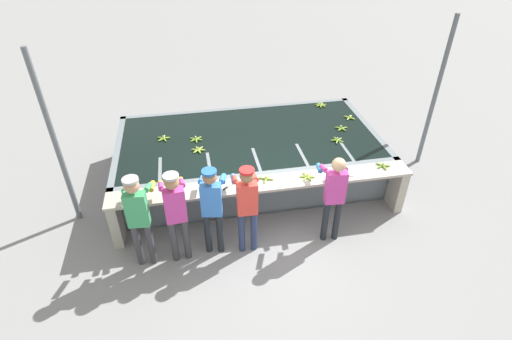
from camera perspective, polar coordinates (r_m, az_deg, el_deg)
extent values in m
plane|color=gray|center=(7.23, 1.51, -8.66)|extent=(80.00, 80.00, 0.00)
cube|color=slate|center=(8.62, -1.02, -0.24)|extent=(5.28, 2.78, 0.06)
cube|color=slate|center=(7.31, 0.73, -3.37)|extent=(5.28, 0.12, 0.91)
cube|color=slate|center=(9.52, -2.43, 6.37)|extent=(5.28, 0.12, 0.91)
cube|color=slate|center=(8.42, -18.63, 0.27)|extent=(0.12, 2.78, 0.91)
cube|color=slate|center=(9.11, 15.20, 3.69)|extent=(0.12, 2.78, 0.91)
cube|color=black|center=(8.37, -1.05, 2.29)|extent=(5.04, 2.54, 0.84)
cube|color=slate|center=(7.61, -13.10, -2.70)|extent=(0.06, 0.80, 0.91)
cube|color=slate|center=(7.59, -6.49, -2.01)|extent=(0.06, 0.80, 0.91)
cube|color=slate|center=(7.68, 0.06, -1.29)|extent=(0.06, 0.80, 0.91)
cube|color=slate|center=(7.86, 6.38, -0.58)|extent=(0.06, 0.80, 0.91)
cube|color=slate|center=(8.13, 12.35, 0.09)|extent=(0.06, 0.80, 0.91)
cube|color=#A8A393|center=(6.83, 1.23, -1.97)|extent=(5.28, 0.45, 0.05)
cube|color=#A8A393|center=(7.15, -19.35, -7.05)|extent=(0.16, 0.41, 0.86)
cube|color=#A8A393|center=(7.93, 19.48, -2.46)|extent=(0.16, 0.41, 0.86)
cylinder|color=#38383D|center=(6.67, -16.52, -10.14)|extent=(0.11, 0.11, 0.83)
cylinder|color=#38383D|center=(6.63, -14.81, -10.13)|extent=(0.11, 0.11, 0.83)
cube|color=#38995B|center=(6.18, -16.68, -5.42)|extent=(0.34, 0.21, 0.59)
sphere|color=tan|center=(5.92, -17.38, -2.17)|extent=(0.23, 0.23, 0.23)
cylinder|color=#9E9E99|center=(5.86, -17.55, -1.36)|extent=(0.24, 0.24, 0.04)
cylinder|color=#38995B|center=(6.29, -18.04, -2.52)|extent=(0.11, 0.32, 0.18)
cylinder|color=gold|center=(6.57, -17.38, -2.35)|extent=(0.11, 0.21, 0.08)
cylinder|color=#38995B|center=(6.21, -15.18, -2.43)|extent=(0.11, 0.32, 0.18)
cylinder|color=gold|center=(6.50, -14.65, -2.26)|extent=(0.11, 0.21, 0.08)
cylinder|color=#38383D|center=(6.59, -11.66, -9.88)|extent=(0.11, 0.11, 0.83)
cylinder|color=#38383D|center=(6.59, -9.92, -9.60)|extent=(0.11, 0.11, 0.83)
cube|color=#BC388E|center=(6.12, -11.50, -4.98)|extent=(0.33, 0.20, 0.59)
sphere|color=#9E704C|center=(5.86, -11.99, -1.69)|extent=(0.22, 0.22, 0.22)
cylinder|color=#9E9E99|center=(5.80, -12.10, -0.88)|extent=(0.24, 0.24, 0.04)
cylinder|color=#BC388E|center=(6.20, -13.44, -2.30)|extent=(0.11, 0.32, 0.18)
cylinder|color=gold|center=(6.49, -13.43, -2.18)|extent=(0.10, 0.21, 0.08)
cylinder|color=#BC388E|center=(6.20, -10.52, -1.83)|extent=(0.11, 0.32, 0.18)
cylinder|color=gold|center=(6.50, -10.64, -1.74)|extent=(0.10, 0.21, 0.08)
cylinder|color=#1E2328|center=(6.66, -6.89, -8.86)|extent=(0.11, 0.11, 0.81)
cylinder|color=#1E2328|center=(6.64, -5.16, -8.88)|extent=(0.11, 0.11, 0.81)
cube|color=blue|center=(6.19, -6.41, -4.23)|extent=(0.34, 0.22, 0.57)
sphere|color=#896042|center=(5.94, -6.67, -1.03)|extent=(0.22, 0.22, 0.22)
cylinder|color=#1E5199|center=(5.88, -6.73, -0.24)|extent=(0.23, 0.23, 0.04)
cylinder|color=blue|center=(6.29, -7.80, -1.37)|extent=(0.13, 0.32, 0.18)
cylinder|color=teal|center=(6.58, -7.47, -1.25)|extent=(0.12, 0.21, 0.08)
cylinder|color=blue|center=(6.25, -4.89, -1.35)|extent=(0.13, 0.32, 0.18)
cylinder|color=teal|center=(6.55, -4.69, -1.24)|extent=(0.12, 0.21, 0.08)
cylinder|color=navy|center=(6.62, -2.05, -8.83)|extent=(0.11, 0.11, 0.81)
cylinder|color=navy|center=(6.64, -0.32, -8.65)|extent=(0.11, 0.11, 0.81)
cube|color=#DB3D33|center=(6.18, -1.26, -4.08)|extent=(0.33, 0.18, 0.57)
sphere|color=#896042|center=(5.92, -1.31, -0.87)|extent=(0.22, 0.22, 0.22)
cylinder|color=red|center=(5.86, -1.32, -0.08)|extent=(0.23, 0.23, 0.04)
cylinder|color=#DB3D33|center=(6.24, -3.05, -1.36)|extent=(0.09, 0.31, 0.18)
cylinder|color=teal|center=(6.54, -3.24, -1.25)|extent=(0.09, 0.20, 0.08)
cylinder|color=#DB3D33|center=(6.27, -0.14, -1.10)|extent=(0.09, 0.31, 0.18)
cylinder|color=teal|center=(6.57, -0.47, -1.01)|extent=(0.09, 0.20, 0.08)
cylinder|color=#1E2328|center=(6.91, 9.86, -7.14)|extent=(0.11, 0.11, 0.82)
cylinder|color=#1E2328|center=(6.96, 11.46, -7.01)|extent=(0.11, 0.11, 0.82)
cube|color=#BC388E|center=(6.49, 11.32, -2.44)|extent=(0.34, 0.20, 0.58)
sphere|color=tan|center=(6.25, 11.76, 0.74)|extent=(0.22, 0.22, 0.22)
cylinder|color=#BC388E|center=(6.53, 9.63, 0.24)|extent=(0.11, 0.32, 0.18)
cylinder|color=teal|center=(6.82, 9.03, 0.28)|extent=(0.10, 0.21, 0.08)
cylinder|color=#BC388E|center=(6.61, 12.32, 0.38)|extent=(0.11, 0.32, 0.18)
cylinder|color=teal|center=(6.90, 11.61, 0.41)|extent=(0.10, 0.21, 0.08)
ellipsoid|color=#75A333|center=(8.09, -8.22, 4.33)|extent=(0.17, 0.11, 0.04)
ellipsoid|color=#75A333|center=(8.14, -8.26, 4.52)|extent=(0.16, 0.12, 0.04)
ellipsoid|color=#75A333|center=(8.16, -8.61, 4.58)|extent=(0.04, 0.17, 0.04)
ellipsoid|color=#75A333|center=(8.13, -8.93, 4.44)|extent=(0.17, 0.11, 0.04)
ellipsoid|color=#75A333|center=(8.08, -8.89, 4.25)|extent=(0.16, 0.12, 0.04)
ellipsoid|color=#75A333|center=(8.06, -8.54, 4.20)|extent=(0.04, 0.17, 0.04)
cylinder|color=tan|center=(8.09, -8.60, 4.60)|extent=(0.03, 0.03, 0.04)
ellipsoid|color=#7FAD33|center=(8.63, 12.41, 5.90)|extent=(0.17, 0.05, 0.04)
ellipsoid|color=#7FAD33|center=(8.65, 12.03, 6.03)|extent=(0.07, 0.17, 0.04)
ellipsoid|color=#7FAD33|center=(8.61, 11.73, 5.92)|extent=(0.16, 0.12, 0.04)
ellipsoid|color=#7FAD33|center=(8.56, 11.92, 5.72)|extent=(0.15, 0.14, 0.04)
ellipsoid|color=#7FAD33|center=(8.57, 12.34, 5.71)|extent=(0.10, 0.17, 0.04)
cylinder|color=tan|center=(8.59, 12.12, 6.06)|extent=(0.03, 0.03, 0.04)
ellipsoid|color=#9EC642|center=(9.06, 13.51, 7.20)|extent=(0.15, 0.14, 0.04)
ellipsoid|color=#9EC642|center=(9.12, 13.32, 7.43)|extent=(0.14, 0.15, 0.04)
ellipsoid|color=#9EC642|center=(9.09, 12.87, 7.40)|extent=(0.15, 0.14, 0.04)
ellipsoid|color=#9EC642|center=(9.03, 13.06, 7.17)|extent=(0.14, 0.15, 0.04)
cylinder|color=tan|center=(9.06, 13.22, 7.50)|extent=(0.03, 0.03, 0.04)
ellipsoid|color=#93BC3D|center=(7.76, -8.66, 2.89)|extent=(0.17, 0.08, 0.04)
ellipsoid|color=#93BC3D|center=(7.72, -8.53, 2.69)|extent=(0.15, 0.15, 0.04)
ellipsoid|color=#93BC3D|center=(7.71, -8.13, 2.68)|extent=(0.08, 0.17, 0.04)
ellipsoid|color=#93BC3D|center=(7.74, -7.86, 2.86)|extent=(0.17, 0.08, 0.04)
ellipsoid|color=#93BC3D|center=(7.78, -8.00, 3.05)|extent=(0.15, 0.15, 0.04)
ellipsoid|color=#93BC3D|center=(7.80, -8.39, 3.06)|extent=(0.08, 0.17, 0.04)
cylinder|color=tan|center=(7.73, -8.28, 3.10)|extent=(0.03, 0.03, 0.04)
ellipsoid|color=#75A333|center=(8.13, 11.88, 4.09)|extent=(0.15, 0.14, 0.04)
ellipsoid|color=#75A333|center=(8.19, 11.79, 4.32)|extent=(0.17, 0.11, 0.04)
ellipsoid|color=#75A333|center=(8.19, 11.34, 4.39)|extent=(0.06, 0.17, 0.04)
ellipsoid|color=#75A333|center=(8.14, 11.15, 4.20)|extent=(0.17, 0.06, 0.04)
ellipsoid|color=#75A333|center=(8.10, 11.49, 4.01)|extent=(0.11, 0.17, 0.04)
cylinder|color=tan|center=(8.13, 11.56, 4.42)|extent=(0.03, 0.03, 0.04)
ellipsoid|color=#8CB738|center=(9.56, 9.53, 9.18)|extent=(0.17, 0.04, 0.04)
ellipsoid|color=#8CB738|center=(9.59, 9.33, 9.28)|extent=(0.14, 0.15, 0.04)
ellipsoid|color=#8CB738|center=(9.58, 9.04, 9.30)|extent=(0.07, 0.17, 0.04)
ellipsoid|color=#8CB738|center=(9.54, 8.88, 9.21)|extent=(0.17, 0.11, 0.04)
ellipsoid|color=#8CB738|center=(9.50, 8.96, 9.09)|extent=(0.17, 0.10, 0.04)
ellipsoid|color=#8CB738|center=(9.49, 9.23, 9.02)|extent=(0.08, 0.17, 0.04)
ellipsoid|color=#8CB738|center=(9.51, 9.48, 9.06)|extent=(0.13, 0.16, 0.04)
cylinder|color=tan|center=(9.52, 9.23, 9.36)|extent=(0.03, 0.03, 0.04)
ellipsoid|color=#7FAD33|center=(8.29, -13.42, 4.48)|extent=(0.16, 0.12, 0.04)
ellipsoid|color=#7FAD33|center=(8.23, -13.38, 4.27)|extent=(0.15, 0.14, 0.04)
ellipsoid|color=#7FAD33|center=(8.21, -12.95, 4.27)|extent=(0.10, 0.17, 0.04)
ellipsoid|color=#7FAD33|center=(8.26, -12.72, 4.48)|extent=(0.17, 0.05, 0.04)
ellipsoid|color=#7FAD33|center=(8.30, -13.01, 4.62)|extent=(0.07, 0.17, 0.04)
cylinder|color=tan|center=(8.24, -13.13, 4.64)|extent=(0.03, 0.03, 0.04)
ellipsoid|color=#75A333|center=(7.52, 17.38, 0.47)|extent=(0.17, 0.10, 0.04)
ellipsoid|color=#75A333|center=(7.52, 17.86, 0.37)|extent=(0.05, 0.17, 0.04)
ellipsoid|color=#75A333|center=(7.58, 18.06, 0.58)|extent=(0.17, 0.08, 0.04)
ellipsoid|color=#75A333|center=(7.61, 17.71, 0.81)|extent=(0.12, 0.16, 0.04)
ellipsoid|color=#75A333|center=(7.58, 17.28, 0.75)|extent=(0.14, 0.15, 0.04)
cylinder|color=tan|center=(7.54, 17.70, 0.82)|extent=(0.03, 0.03, 0.04)
ellipsoid|color=#93BC3D|center=(6.99, 7.77, -0.96)|extent=(0.17, 0.08, 0.04)
ellipsoid|color=#93BC3D|center=(7.02, 7.53, -0.73)|extent=(0.14, 0.15, 0.04)
ellipsoid|color=#93BC3D|center=(7.02, 7.08, -0.72)|extent=(0.08, 0.17, 0.04)
ellipsoid|color=#93BC3D|center=(6.98, 6.87, -0.94)|extent=(0.17, 0.08, 0.04)
ellipsoid|color=#93BC3D|center=(6.94, 7.12, -1.17)|extent=(0.14, 0.15, 0.04)
ellipsoid|color=#93BC3D|center=(6.95, 7.57, -1.19)|extent=(0.08, 0.17, 0.04)
cylinder|color=tan|center=(6.96, 7.34, -0.71)|extent=(0.03, 0.03, 0.04)
ellipsoid|color=#75A333|center=(6.84, 1.34, -1.51)|extent=(0.10, 0.17, 0.04)
ellipsoid|color=#75A333|center=(6.87, 1.87, -1.30)|extent=(0.17, 0.10, 0.04)
ellipsoid|color=#75A333|center=(6.92, 1.51, -0.98)|extent=(0.10, 0.17, 0.04)
ellipsoid|color=#75A333|center=(6.89, 0.97, -1.19)|extent=(0.17, 0.10, 0.04)
cylinder|color=tan|center=(6.86, 1.43, -1.00)|extent=(0.03, 0.03, 0.04)
cube|color=silver|center=(6.80, -3.27, -1.85)|extent=(0.17, 0.15, 0.00)
cube|color=black|center=(6.69, -4.41, -2.63)|extent=(0.09, 0.08, 0.02)
cube|color=silver|center=(7.16, 13.11, -0.72)|extent=(0.19, 0.13, 0.00)
cube|color=black|center=(7.17, 11.54, -0.44)|extent=(0.10, 0.07, 0.02)
cylinder|color=slate|center=(7.33, -26.70, 3.37)|extent=(0.09, 0.09, 3.20)
cylinder|color=slate|center=(9.03, 24.24, 9.72)|extent=(0.09, 0.09, 3.20)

